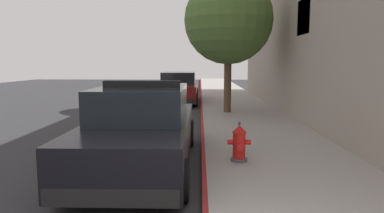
% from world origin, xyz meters
% --- Properties ---
extents(ground_plane, '(32.44, 60.00, 0.20)m').
position_xyz_m(ground_plane, '(-4.47, 10.00, -0.10)').
color(ground_plane, '#2B2B2D').
extents(sidewalk_pavement, '(3.07, 60.00, 0.15)m').
position_xyz_m(sidewalk_pavement, '(1.53, 10.00, 0.07)').
color(sidewalk_pavement, gray).
rests_on(sidewalk_pavement, ground).
extents(curb_painted_edge, '(0.08, 60.00, 0.15)m').
position_xyz_m(curb_painted_edge, '(-0.04, 10.00, 0.07)').
color(curb_painted_edge, maroon).
rests_on(curb_painted_edge, ground).
extents(police_cruiser, '(1.94, 4.84, 1.68)m').
position_xyz_m(police_cruiser, '(-1.24, 4.05, 0.74)').
color(police_cruiser, black).
rests_on(police_cruiser, ground).
extents(parked_car_silver_ahead, '(1.94, 4.84, 1.56)m').
position_xyz_m(parked_car_silver_ahead, '(-1.20, 15.05, 0.74)').
color(parked_car_silver_ahead, maroon).
rests_on(parked_car_silver_ahead, ground).
extents(fire_hydrant, '(0.44, 0.40, 0.76)m').
position_xyz_m(fire_hydrant, '(0.64, 3.93, 0.50)').
color(fire_hydrant, '#4C4C51').
rests_on(fire_hydrant, sidewalk_pavement).
extents(street_tree, '(3.32, 3.32, 5.14)m').
position_xyz_m(street_tree, '(0.94, 10.65, 3.62)').
color(street_tree, brown).
rests_on(street_tree, sidewalk_pavement).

